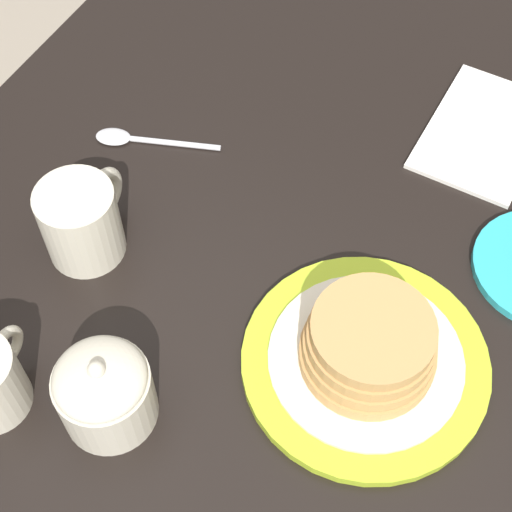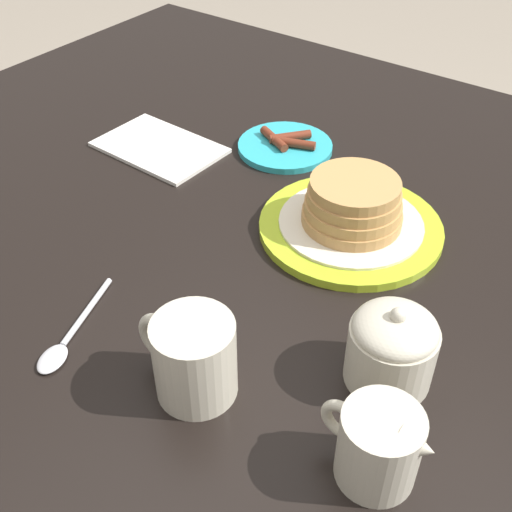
% 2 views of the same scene
% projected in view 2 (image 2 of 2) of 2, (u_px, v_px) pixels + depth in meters
% --- Properties ---
extents(dining_table, '(1.59, 1.10, 0.78)m').
position_uv_depth(dining_table, '(326.00, 286.00, 0.92)').
color(dining_table, black).
rests_on(dining_table, ground_plane).
extents(pancake_plate, '(0.25, 0.25, 0.08)m').
position_uv_depth(pancake_plate, '(352.00, 214.00, 0.84)').
color(pancake_plate, '#AAC628').
rests_on(pancake_plate, dining_table).
extents(side_plate_bacon, '(0.15, 0.15, 0.02)m').
position_uv_depth(side_plate_bacon, '(285.00, 146.00, 1.02)').
color(side_plate_bacon, '#2DADBC').
rests_on(side_plate_bacon, dining_table).
extents(coffee_mug, '(0.12, 0.08, 0.09)m').
position_uv_depth(coffee_mug, '(192.00, 357.00, 0.63)').
color(coffee_mug, beige).
rests_on(coffee_mug, dining_table).
extents(creamer_pitcher, '(0.11, 0.07, 0.09)m').
position_uv_depth(creamer_pitcher, '(380.00, 446.00, 0.56)').
color(creamer_pitcher, beige).
rests_on(creamer_pitcher, dining_table).
extents(sugar_bowl, '(0.09, 0.09, 0.10)m').
position_uv_depth(sugar_bowl, '(392.00, 347.00, 0.64)').
color(sugar_bowl, beige).
rests_on(sugar_bowl, dining_table).
extents(napkin, '(0.20, 0.13, 0.01)m').
position_uv_depth(napkin, '(159.00, 147.00, 1.03)').
color(napkin, silver).
rests_on(napkin, dining_table).
extents(spoon, '(0.07, 0.15, 0.01)m').
position_uv_depth(spoon, '(65.00, 341.00, 0.70)').
color(spoon, silver).
rests_on(spoon, dining_table).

